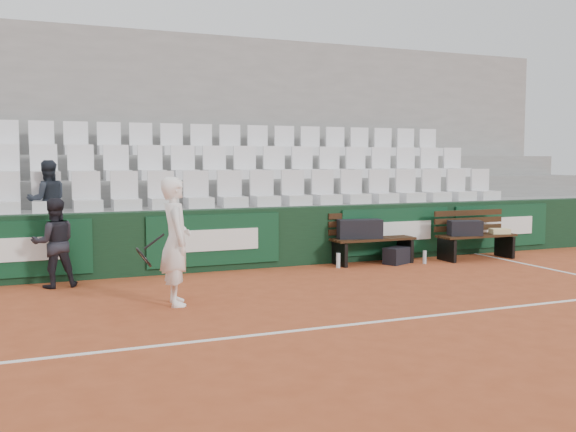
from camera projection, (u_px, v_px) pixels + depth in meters
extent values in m
plane|color=#A74825|center=(330.00, 327.00, 6.94)|extent=(80.00, 80.00, 0.00)
cube|color=white|center=(330.00, 327.00, 6.94)|extent=(18.00, 0.06, 0.01)
cube|color=black|center=(224.00, 239.00, 10.58)|extent=(18.00, 0.30, 1.00)
cube|color=#0C381E|center=(13.00, 250.00, 9.21)|extent=(2.20, 0.04, 0.82)
cube|color=#0C381E|center=(215.00, 240.00, 10.34)|extent=(2.20, 0.04, 0.82)
cube|color=#0C381E|center=(396.00, 231.00, 11.63)|extent=(2.20, 0.04, 0.82)
cube|color=#0C381E|center=(502.00, 226.00, 12.54)|extent=(2.20, 0.04, 0.82)
cube|color=gray|center=(213.00, 235.00, 11.15)|extent=(18.00, 0.95, 1.00)
cube|color=gray|center=(200.00, 218.00, 12.01)|extent=(18.00, 0.95, 1.45)
cube|color=gray|center=(187.00, 203.00, 12.87)|extent=(18.00, 0.95, 1.90)
cube|color=gray|center=(180.00, 141.00, 13.33)|extent=(18.00, 0.30, 4.40)
cube|color=silver|center=(216.00, 189.00, 10.92)|extent=(11.90, 0.44, 0.63)
cube|color=white|center=(201.00, 162.00, 11.76)|extent=(11.90, 0.44, 0.63)
cube|color=silver|center=(189.00, 139.00, 12.60)|extent=(11.90, 0.44, 0.63)
cube|color=#331D0F|center=(373.00, 251.00, 11.21)|extent=(1.50, 0.56, 0.45)
cube|color=#331E0F|center=(476.00, 247.00, 11.71)|extent=(1.50, 0.56, 0.45)
cube|color=black|center=(359.00, 229.00, 11.12)|extent=(0.82, 0.49, 0.33)
cube|color=black|center=(465.00, 228.00, 11.52)|extent=(0.63, 0.42, 0.27)
cube|color=beige|center=(500.00, 231.00, 11.83)|extent=(0.39, 0.33, 0.09)
cube|color=black|center=(397.00, 256.00, 11.18)|extent=(0.55, 0.46, 0.29)
cylinder|color=silver|center=(338.00, 260.00, 10.75)|extent=(0.07, 0.07, 0.25)
cylinder|color=#B1C0C9|center=(425.00, 257.00, 11.18)|extent=(0.06, 0.06, 0.23)
imported|color=white|center=(176.00, 241.00, 7.96)|extent=(0.42, 0.61, 1.60)
torus|color=black|center=(144.00, 257.00, 7.83)|extent=(0.19, 0.30, 0.26)
cylinder|color=black|center=(154.00, 242.00, 7.86)|extent=(0.26, 0.03, 0.20)
imported|color=black|center=(54.00, 243.00, 9.06)|extent=(0.66, 0.54, 1.27)
imported|color=#1D232C|center=(47.00, 172.00, 9.92)|extent=(0.65, 0.53, 1.26)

